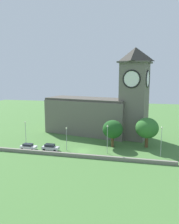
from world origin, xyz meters
TOP-DOWN VIEW (x-y plane):
  - ground_plane at (0.00, 15.00)m, footprint 200.00×200.00m
  - church at (2.08, 18.77)m, footprint 37.70×17.83m
  - quay_barrier at (0.00, -4.97)m, footprint 48.94×0.70m
  - car_white at (-15.20, -2.31)m, footprint 4.73×2.31m
  - car_silver at (-8.71, -1.88)m, footprint 4.81×2.30m
  - streetlamp_west_end at (-17.37, 0.36)m, footprint 0.44×0.44m
  - streetlamp_west_mid at (-4.37, -0.55)m, footprint 0.44×0.44m
  - streetlamp_central at (7.08, -0.41)m, footprint 0.44×0.44m
  - streetlamp_east_mid at (20.94, 0.17)m, footprint 0.44×0.44m
  - tree_by_tower at (7.75, 5.54)m, footprint 5.91×5.91m
  - tree_riverside_west at (17.48, 7.42)m, footprint 6.65×6.65m

SIDE VIEW (x-z plane):
  - ground_plane at x=0.00m, z-range 0.00..0.00m
  - quay_barrier at x=0.00m, z-range 0.00..0.90m
  - car_white at x=-15.20m, z-range 0.01..1.70m
  - car_silver at x=-8.71m, z-range 0.01..1.91m
  - streetlamp_west_mid at x=-4.37m, z-range 1.15..7.79m
  - streetlamp_west_end at x=-17.37m, z-range 1.21..8.69m
  - streetlamp_central at x=7.08m, z-range 1.22..8.92m
  - streetlamp_east_mid at x=20.94m, z-range 1.23..9.14m
  - tree_by_tower at x=7.75m, z-range 1.28..9.25m
  - tree_riverside_west at x=17.48m, z-range 1.35..10.11m
  - church at x=2.08m, z-range -5.65..24.00m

